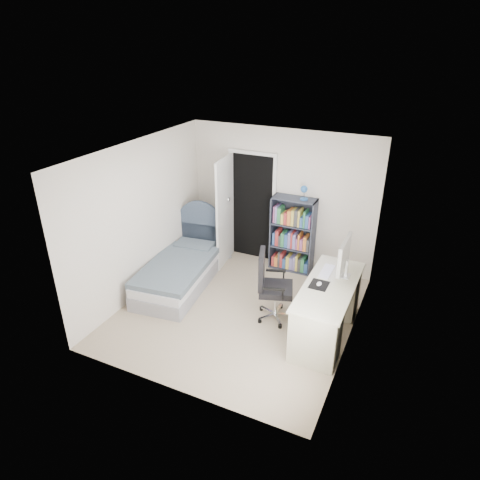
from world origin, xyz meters
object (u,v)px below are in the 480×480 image
at_px(nightstand, 219,235).
at_px(office_chair, 270,283).
at_px(bed, 181,270).
at_px(floor_lamp, 228,234).
at_px(desk, 328,307).
at_px(bookcase, 293,237).

bearing_deg(nightstand, office_chair, -42.64).
distance_m(bed, nightstand, 1.26).
bearing_deg(floor_lamp, nightstand, 158.81).
distance_m(floor_lamp, desk, 2.72).
bearing_deg(desk, bed, 173.68).
bearing_deg(bookcase, desk, -56.14).
bearing_deg(office_chair, nightstand, 137.36).
height_order(nightstand, office_chair, office_chair).
xyz_separation_m(floor_lamp, office_chair, (1.42, -1.43, 0.10)).
distance_m(bookcase, desk, 1.92).
distance_m(nightstand, desk, 2.97).
bearing_deg(nightstand, bookcase, 1.78).
relative_size(bookcase, office_chair, 1.47).
height_order(nightstand, bookcase, bookcase).
xyz_separation_m(bed, office_chair, (1.72, -0.27, 0.33)).
xyz_separation_m(bookcase, desk, (1.07, -1.59, -0.19)).
height_order(floor_lamp, office_chair, floor_lamp).
bearing_deg(nightstand, desk, -31.38).
height_order(floor_lamp, bookcase, bookcase).
xyz_separation_m(bed, bookcase, (1.53, 1.30, 0.37)).
distance_m(bed, bookcase, 2.04).
relative_size(nightstand, desk, 0.36).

